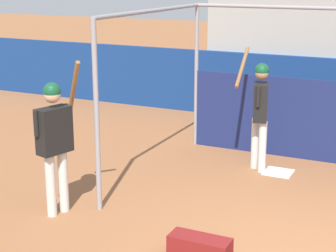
% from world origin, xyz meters
% --- Properties ---
extents(batting_cage, '(4.24, 3.44, 2.61)m').
position_xyz_m(batting_cage, '(-0.69, 3.45, 1.12)').
color(batting_cage, gray).
rests_on(batting_cage, ground).
extents(home_plate, '(0.44, 0.44, 0.02)m').
position_xyz_m(home_plate, '(-0.93, 3.06, 0.01)').
color(home_plate, white).
rests_on(home_plate, ground).
extents(player_batter, '(0.61, 0.82, 1.94)m').
position_xyz_m(player_batter, '(-1.30, 3.07, 1.07)').
color(player_batter, silver).
rests_on(player_batter, ground).
extents(player_waiting, '(0.49, 0.81, 2.06)m').
position_xyz_m(player_waiting, '(-3.20, 0.24, 1.09)').
color(player_waiting, silver).
rests_on(player_waiting, ground).
extents(equipment_bag, '(0.70, 0.28, 0.28)m').
position_xyz_m(equipment_bag, '(-0.99, -0.14, 0.14)').
color(equipment_bag, maroon).
rests_on(equipment_bag, ground).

